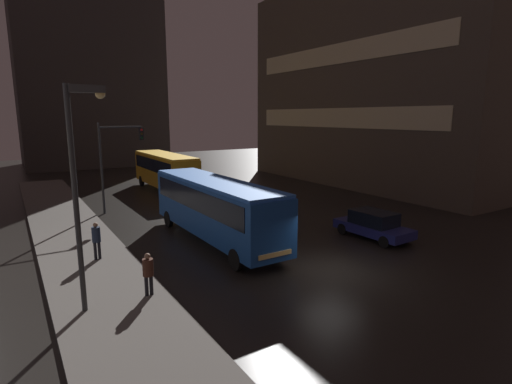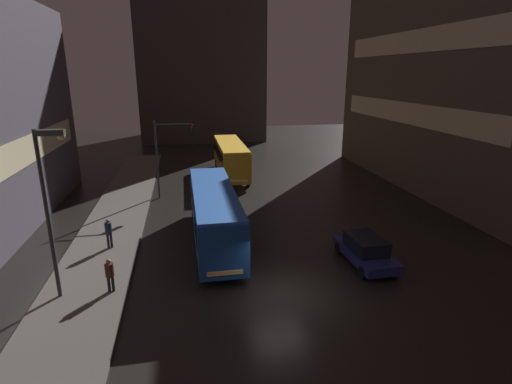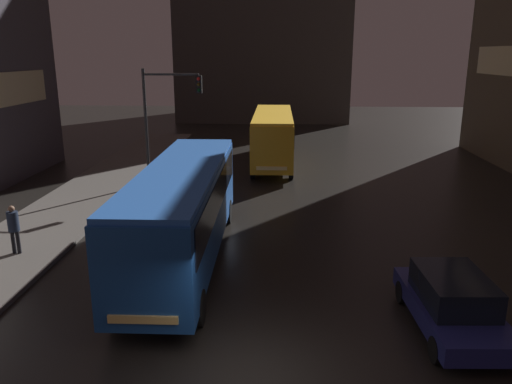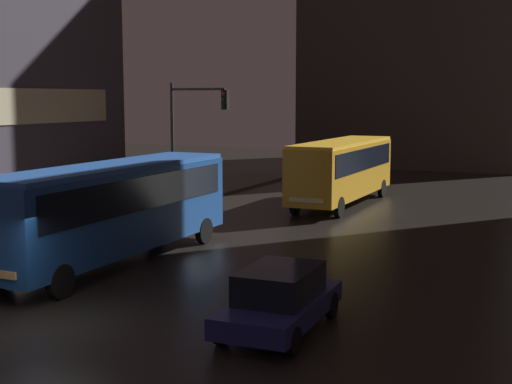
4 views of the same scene
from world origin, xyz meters
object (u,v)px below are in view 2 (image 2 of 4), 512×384
object	(u,v)px
pedestrian_mid	(110,272)
street_lamp_sidewalk	(50,190)
bus_near	(214,211)
car_taxi	(366,250)
bus_far	(231,156)
pedestrian_near	(109,231)
traffic_light_main	(169,147)

from	to	relation	value
pedestrian_mid	street_lamp_sidewalk	world-z (taller)	street_lamp_sidewalk
bus_near	car_taxi	xyz separation A→B (m)	(7.79, -4.11, -1.31)
bus_far	pedestrian_near	xyz separation A→B (m)	(-8.94, -15.87, -0.88)
pedestrian_near	street_lamp_sidewalk	distance (m)	6.54
bus_far	car_taxi	bearing A→B (deg)	103.77
car_taxi	street_lamp_sidewalk	distance (m)	15.68
pedestrian_near	car_taxi	bearing A→B (deg)	0.33
bus_far	street_lamp_sidewalk	world-z (taller)	street_lamp_sidewalk
bus_near	bus_far	xyz separation A→B (m)	(2.85, 15.98, -0.01)
bus_near	pedestrian_near	size ratio (longest dim) A/B	6.38
pedestrian_near	pedestrian_mid	bearing A→B (deg)	-62.99
car_taxi	pedestrian_mid	world-z (taller)	pedestrian_mid
bus_near	pedestrian_near	xyz separation A→B (m)	(-6.09, 0.11, -0.89)
bus_far	street_lamp_sidewalk	xyz separation A→B (m)	(-10.08, -20.93, 3.10)
pedestrian_near	bus_near	bearing A→B (deg)	16.21
pedestrian_mid	traffic_light_main	world-z (taller)	traffic_light_main
bus_near	car_taxi	size ratio (longest dim) A/B	2.55
bus_near	street_lamp_sidewalk	size ratio (longest dim) A/B	1.49
car_taxi	pedestrian_mid	bearing A→B (deg)	1.42
bus_near	pedestrian_near	bearing A→B (deg)	-1.44
street_lamp_sidewalk	traffic_light_main	bearing A→B (deg)	73.26
bus_near	street_lamp_sidewalk	xyz separation A→B (m)	(-7.23, -4.96, 3.09)
bus_near	street_lamp_sidewalk	world-z (taller)	street_lamp_sidewalk
car_taxi	bus_far	bearing A→B (deg)	-78.49
bus_near	pedestrian_mid	distance (m)	7.26
bus_near	pedestrian_near	world-z (taller)	bus_near
pedestrian_near	pedestrian_mid	size ratio (longest dim) A/B	1.08
bus_near	bus_far	size ratio (longest dim) A/B	1.07
bus_far	traffic_light_main	xyz separation A→B (m)	(-5.61, -6.05, 2.16)
traffic_light_main	street_lamp_sidewalk	bearing A→B (deg)	-106.74
bus_near	pedestrian_mid	xyz separation A→B (m)	(-5.22, -4.96, -0.97)
bus_near	street_lamp_sidewalk	bearing A→B (deg)	33.99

